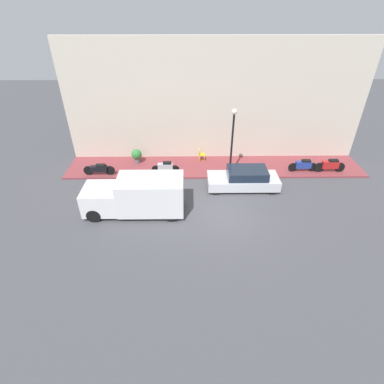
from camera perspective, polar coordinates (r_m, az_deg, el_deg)
name	(u,v)px	position (r m, az deg, el deg)	size (l,w,h in m)	color
ground_plane	(222,215)	(15.99, 5.68, -4.34)	(60.00, 60.00, 0.00)	#47474C
sidewalk	(214,167)	(20.29, 4.31, 4.82)	(2.93, 19.51, 0.11)	brown
building_facade	(215,102)	(20.28, 4.43, 16.65)	(0.30, 19.51, 7.82)	beige
parked_car	(244,179)	(18.07, 9.87, 2.49)	(1.67, 4.19, 1.26)	silver
delivery_van	(136,195)	(15.83, -10.65, -0.65)	(1.90, 5.19, 2.02)	white
motorcycle_red	(330,165)	(21.27, 24.84, 4.65)	(0.30, 1.96, 0.87)	#B21E1E
scooter_silver	(166,167)	(19.26, -5.06, 4.73)	(0.30, 1.77, 0.79)	#B7B7BF
motorcycle_blue	(303,165)	(20.68, 20.45, 4.81)	(0.30, 1.87, 0.82)	navy
motorcycle_black	(99,169)	(19.90, -17.26, 4.21)	(0.30, 1.97, 0.73)	black
streetlamp	(233,133)	(18.13, 7.76, 11.02)	(0.33, 0.33, 4.27)	black
potted_plant	(137,155)	(20.74, -10.50, 6.92)	(0.69, 0.69, 0.97)	slate
cafe_chair	(201,154)	(20.69, 1.68, 7.27)	(0.40, 0.40, 0.86)	yellow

